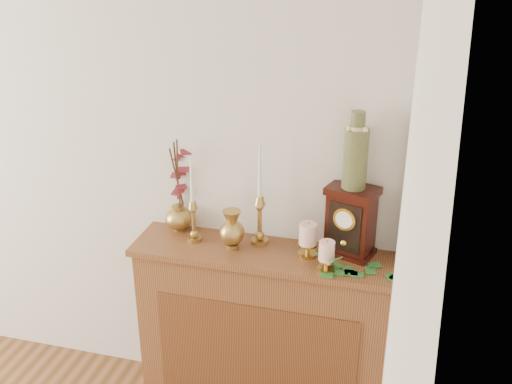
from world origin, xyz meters
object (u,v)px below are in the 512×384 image
(candlestick_center, at_px, (260,212))
(bud_vase, at_px, (232,230))
(candlestick_left, at_px, (193,214))
(ceramic_vase, at_px, (356,154))
(mantel_clock, at_px, (351,222))
(ginger_jar, at_px, (180,187))

(candlestick_center, relative_size, bud_vase, 2.59)
(candlestick_center, bearing_deg, candlestick_left, -169.89)
(candlestick_center, relative_size, ceramic_vase, 1.44)
(bud_vase, bearing_deg, candlestick_left, 173.24)
(candlestick_left, height_order, bud_vase, candlestick_left)
(mantel_clock, distance_m, ceramic_vase, 0.32)
(candlestick_center, relative_size, mantel_clock, 1.51)
(candlestick_left, xyz_separation_m, mantel_clock, (0.73, 0.07, 0.02))
(candlestick_left, relative_size, candlestick_center, 0.85)
(candlestick_center, distance_m, bud_vase, 0.15)
(bud_vase, xyz_separation_m, ceramic_vase, (0.53, 0.09, 0.39))
(candlestick_center, xyz_separation_m, ginger_jar, (-0.42, 0.07, 0.06))
(candlestick_left, bearing_deg, candlestick_center, 10.11)
(ginger_jar, bearing_deg, ceramic_vase, -3.57)
(bud_vase, height_order, ginger_jar, ginger_jar)
(candlestick_left, distance_m, ginger_jar, 0.18)
(candlestick_left, height_order, ginger_jar, ginger_jar)
(ceramic_vase, bearing_deg, ginger_jar, 176.43)
(mantel_clock, bearing_deg, candlestick_left, -157.10)
(candlestick_left, distance_m, mantel_clock, 0.73)
(ceramic_vase, bearing_deg, mantel_clock, -107.69)
(candlestick_center, distance_m, mantel_clock, 0.42)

